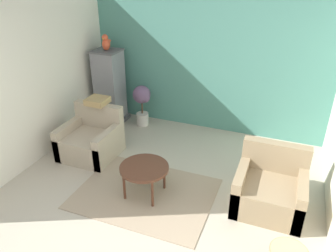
# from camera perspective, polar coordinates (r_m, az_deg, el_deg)

# --- Properties ---
(wall_back_accent) EXTENTS (4.45, 0.06, 2.55)m
(wall_back_accent) POSITION_cam_1_polar(r_m,az_deg,el_deg) (6.02, 6.79, 10.95)
(wall_back_accent) COLOR #4C897A
(wall_back_accent) RESTS_ON ground_plane
(wall_left) EXTENTS (0.06, 3.74, 2.55)m
(wall_left) POSITION_cam_1_polar(r_m,az_deg,el_deg) (5.46, -22.15, 7.45)
(wall_left) COLOR silver
(wall_left) RESTS_ON ground_plane
(area_rug) EXTENTS (1.87, 1.40, 0.01)m
(area_rug) POSITION_cam_1_polar(r_m,az_deg,el_deg) (4.68, -3.99, -11.61)
(area_rug) COLOR gray
(area_rug) RESTS_ON ground_plane
(coffee_table) EXTENTS (0.66, 0.66, 0.45)m
(coffee_table) POSITION_cam_1_polar(r_m,az_deg,el_deg) (4.44, -4.15, -7.54)
(coffee_table) COLOR #512D1E
(coffee_table) RESTS_ON ground_plane
(armchair_left) EXTENTS (0.86, 0.80, 0.80)m
(armchair_left) POSITION_cam_1_polar(r_m,az_deg,el_deg) (5.54, -13.22, -2.47)
(armchair_left) COLOR tan
(armchair_left) RESTS_ON ground_plane
(armchair_right) EXTENTS (0.86, 0.80, 0.80)m
(armchair_right) POSITION_cam_1_polar(r_m,az_deg,el_deg) (4.51, 17.27, -10.56)
(armchair_right) COLOR #8E7A5B
(armchair_right) RESTS_ON ground_plane
(birdcage) EXTENTS (0.55, 0.55, 1.44)m
(birdcage) POSITION_cam_1_polar(r_m,az_deg,el_deg) (6.49, -10.09, 6.57)
(birdcage) COLOR #555559
(birdcage) RESTS_ON ground_plane
(parrot) EXTENTS (0.14, 0.25, 0.30)m
(parrot) POSITION_cam_1_polar(r_m,az_deg,el_deg) (6.24, -10.73, 14.06)
(parrot) COLOR #D14C2D
(parrot) RESTS_ON birdcage
(potted_plant) EXTENTS (0.38, 0.34, 0.81)m
(potted_plant) POSITION_cam_1_polar(r_m,az_deg,el_deg) (6.31, -4.60, 4.55)
(potted_plant) COLOR beige
(potted_plant) RESTS_ON ground_plane
(throw_pillow) EXTENTS (0.33, 0.33, 0.10)m
(throw_pillow) POSITION_cam_1_polar(r_m,az_deg,el_deg) (5.51, -12.18, 4.30)
(throw_pillow) COLOR tan
(throw_pillow) RESTS_ON armchair_left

